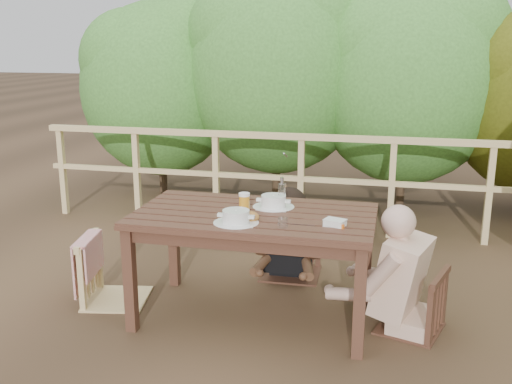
% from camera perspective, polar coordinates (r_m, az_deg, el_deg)
% --- Properties ---
extents(ground, '(60.00, 60.00, 0.00)m').
position_cam_1_polar(ground, '(4.25, -0.16, -12.00)').
color(ground, brown).
rests_on(ground, ground).
extents(table, '(1.63, 0.92, 0.75)m').
position_cam_1_polar(table, '(4.10, -0.16, -7.28)').
color(table, '#40251A').
rests_on(table, ground).
extents(chair_left, '(0.55, 0.55, 0.94)m').
position_cam_1_polar(chair_left, '(4.44, -13.73, -4.71)').
color(chair_left, tan).
rests_on(chair_left, ground).
extents(chair_far, '(0.49, 0.49, 0.96)m').
position_cam_1_polar(chair_far, '(4.80, 3.50, -2.70)').
color(chair_far, '#40251A').
rests_on(chair_far, ground).
extents(chair_right, '(0.52, 0.52, 0.83)m').
position_cam_1_polar(chair_right, '(4.04, 15.14, -7.57)').
color(chair_right, '#40251A').
rests_on(chair_right, ground).
extents(woman, '(0.50, 0.60, 1.19)m').
position_cam_1_polar(woman, '(4.78, 3.56, -1.32)').
color(woman, black).
rests_on(woman, ground).
extents(diner_right, '(0.84, 0.75, 1.41)m').
position_cam_1_polar(diner_right, '(3.94, 15.85, -3.69)').
color(diner_right, '#D9AF94').
rests_on(diner_right, ground).
extents(railing, '(5.60, 0.10, 1.01)m').
position_cam_1_polar(railing, '(5.93, 4.41, 0.87)').
color(railing, tan).
rests_on(railing, ground).
extents(hedge_row, '(6.60, 1.60, 3.80)m').
position_cam_1_polar(hedge_row, '(6.91, 9.67, 14.31)').
color(hedge_row, '#3A712A').
rests_on(hedge_row, ground).
extents(soup_near, '(0.29, 0.29, 0.10)m').
position_cam_1_polar(soup_near, '(3.74, -1.97, -2.51)').
color(soup_near, white).
rests_on(soup_near, table).
extents(soup_far, '(0.29, 0.29, 0.10)m').
position_cam_1_polar(soup_far, '(4.10, 1.73, -0.98)').
color(soup_far, white).
rests_on(soup_far, table).
extents(bread_roll, '(0.12, 0.09, 0.07)m').
position_cam_1_polar(bread_roll, '(3.80, -0.58, -2.43)').
color(bread_roll, '#B1792F').
rests_on(bread_roll, table).
extents(beer_glass, '(0.08, 0.08, 0.15)m').
position_cam_1_polar(beer_glass, '(3.97, -1.15, -1.13)').
color(beer_glass, orange).
rests_on(beer_glass, table).
extents(bottle, '(0.05, 0.05, 0.23)m').
position_cam_1_polar(bottle, '(4.09, 2.55, -0.11)').
color(bottle, silver).
rests_on(bottle, table).
extents(tumbler, '(0.06, 0.06, 0.08)m').
position_cam_1_polar(tumbler, '(3.65, 2.63, -3.13)').
color(tumbler, white).
rests_on(tumbler, table).
extents(butter_tub, '(0.16, 0.13, 0.06)m').
position_cam_1_polar(butter_tub, '(3.72, 7.72, -3.08)').
color(butter_tub, white).
rests_on(butter_tub, table).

